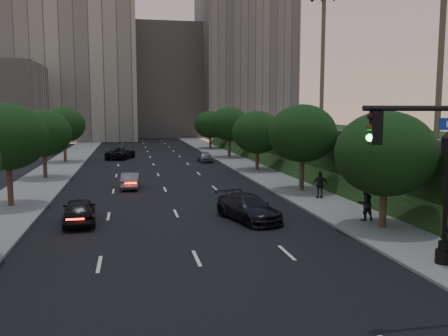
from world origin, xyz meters
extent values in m
plane|color=black|center=(0.00, 0.00, 0.00)|extent=(160.00, 160.00, 0.00)
cube|color=black|center=(0.00, 30.00, 0.01)|extent=(16.00, 140.00, 0.02)
cube|color=slate|center=(10.25, 30.00, 0.07)|extent=(4.50, 140.00, 0.15)
cube|color=slate|center=(-10.25, 30.00, 0.07)|extent=(4.50, 140.00, 0.15)
cube|color=black|center=(22.00, 28.00, 2.00)|extent=(18.00, 90.00, 4.00)
cube|color=slate|center=(13.50, 28.00, 4.35)|extent=(0.35, 90.00, 0.70)
cube|color=gray|center=(-14.00, 92.00, 16.00)|extent=(26.00, 20.00, 32.00)
cube|color=#99968C|center=(6.00, 102.00, 13.00)|extent=(22.00, 18.00, 26.00)
cube|color=slate|center=(24.00, 96.00, 18.00)|extent=(20.00, 22.00, 36.00)
cylinder|color=#38281C|center=(10.30, 8.00, 1.43)|extent=(0.36, 0.36, 2.86)
ellipsoid|color=black|center=(10.30, 8.00, 4.03)|extent=(5.20, 5.20, 4.42)
cylinder|color=#38281C|center=(10.30, 20.00, 1.61)|extent=(0.36, 0.36, 3.21)
ellipsoid|color=black|center=(10.30, 20.00, 4.53)|extent=(5.20, 5.20, 4.42)
cylinder|color=#38281C|center=(10.30, 33.00, 1.43)|extent=(0.36, 0.36, 2.86)
ellipsoid|color=black|center=(10.30, 33.00, 4.03)|extent=(5.20, 5.20, 4.42)
cylinder|color=#38281C|center=(10.30, 47.00, 1.61)|extent=(0.36, 0.36, 3.21)
ellipsoid|color=black|center=(10.30, 47.00, 4.53)|extent=(5.20, 5.20, 4.42)
cylinder|color=#38281C|center=(10.30, 62.00, 1.43)|extent=(0.36, 0.36, 2.86)
ellipsoid|color=black|center=(10.30, 62.00, 4.03)|extent=(5.20, 5.20, 4.42)
cylinder|color=#38281C|center=(-10.30, 18.00, 1.63)|extent=(0.36, 0.36, 3.26)
ellipsoid|color=black|center=(-10.30, 18.00, 4.59)|extent=(5.00, 5.00, 4.25)
cylinder|color=#38281C|center=(-10.30, 31.00, 1.50)|extent=(0.36, 0.36, 2.99)
ellipsoid|color=black|center=(-10.30, 31.00, 4.22)|extent=(5.00, 5.00, 4.25)
cylinder|color=#38281C|center=(-10.30, 45.00, 1.63)|extent=(0.36, 0.36, 3.26)
ellipsoid|color=black|center=(-10.30, 45.00, 4.59)|extent=(5.00, 5.00, 4.25)
cylinder|color=#4C4233|center=(17.50, 14.00, 10.00)|extent=(0.40, 0.40, 12.00)
cylinder|color=#4C4233|center=(16.00, 30.00, 11.25)|extent=(0.40, 0.40, 14.50)
cube|color=black|center=(4.12, -2.06, 5.75)|extent=(0.32, 0.22, 0.95)
sphere|color=black|center=(3.94, -2.06, 6.08)|extent=(0.20, 0.20, 0.20)
sphere|color=#3F2B0A|center=(3.94, -2.06, 5.78)|extent=(0.20, 0.20, 0.20)
sphere|color=#19F24C|center=(3.94, -2.06, 5.48)|extent=(0.20, 0.20, 0.20)
cylinder|color=black|center=(9.54, 2.03, 0.35)|extent=(0.60, 0.60, 0.70)
cylinder|color=black|center=(9.54, 2.03, 0.85)|extent=(0.40, 0.40, 0.40)
cylinder|color=black|center=(9.54, 2.03, 2.80)|extent=(0.18, 0.18, 3.60)
imported|color=black|center=(-5.49, 12.43, 0.74)|extent=(2.06, 4.44, 1.47)
imported|color=#5D5E64|center=(-2.66, 24.18, 0.65)|extent=(1.64, 4.04, 1.30)
imported|color=black|center=(-3.82, 48.44, 0.77)|extent=(4.22, 6.09, 1.54)
imported|color=black|center=(3.87, 11.41, 0.74)|extent=(3.41, 5.47, 1.48)
imported|color=slate|center=(6.33, 42.54, 0.65)|extent=(1.56, 3.82, 1.30)
imported|color=black|center=(9.74, 2.11, 0.94)|extent=(0.64, 0.48, 1.58)
imported|color=black|center=(10.12, 9.60, 1.11)|extent=(1.02, 0.84, 1.92)
imported|color=black|center=(10.38, 16.55, 1.10)|extent=(1.14, 0.54, 1.89)
camera|label=1|loc=(-2.67, -14.29, 6.23)|focal=38.00mm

